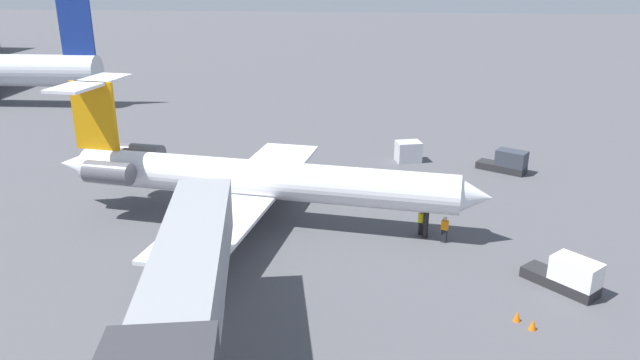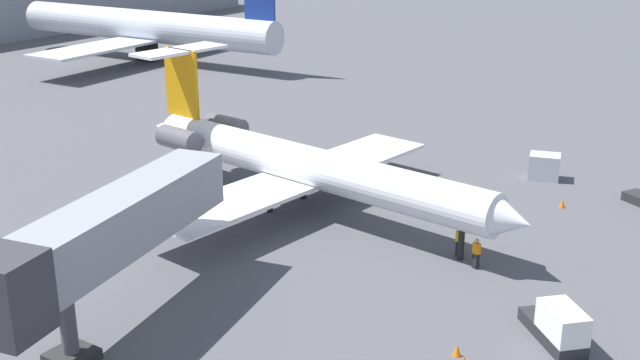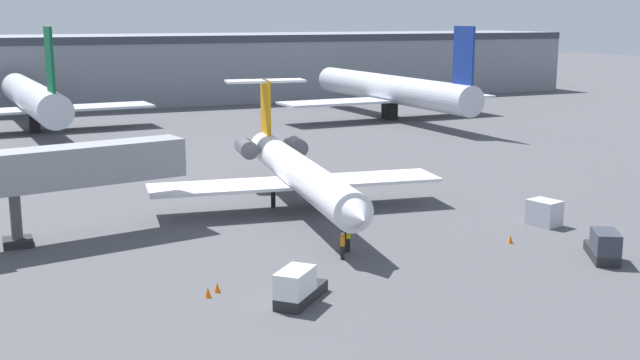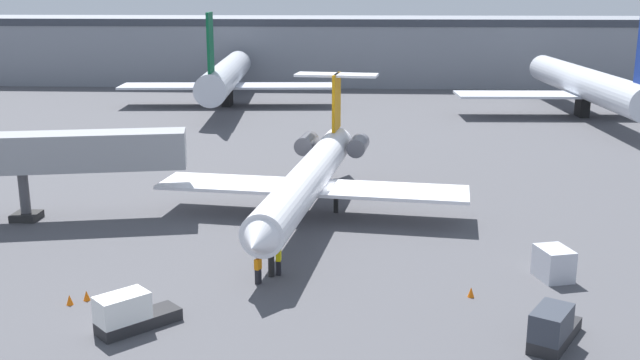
# 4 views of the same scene
# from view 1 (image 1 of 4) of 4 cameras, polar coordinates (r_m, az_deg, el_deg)

# --- Properties ---
(ground_plane) EXTENTS (400.00, 400.00, 0.10)m
(ground_plane) POSITION_cam_1_polar(r_m,az_deg,el_deg) (41.32, -6.73, -3.66)
(ground_plane) COLOR #4C4C51
(regional_jet) EXTENTS (22.49, 29.84, 9.01)m
(regional_jet) POSITION_cam_1_polar(r_m,az_deg,el_deg) (39.83, -7.03, 0.28)
(regional_jet) COLOR white
(regional_jet) RESTS_ON ground_plane
(jet_bridge) EXTENTS (16.10, 5.95, 6.43)m
(jet_bridge) POSITION_cam_1_polar(r_m,az_deg,el_deg) (23.11, -12.71, -10.65)
(jet_bridge) COLOR gray
(jet_bridge) RESTS_ON ground_plane
(ground_crew_marshaller) EXTENTS (0.29, 0.42, 1.69)m
(ground_crew_marshaller) POSITION_cam_1_polar(r_m,az_deg,el_deg) (38.74, 9.63, -3.98)
(ground_crew_marshaller) COLOR black
(ground_crew_marshaller) RESTS_ON ground_plane
(ground_crew_loader) EXTENTS (0.41, 0.47, 1.69)m
(ground_crew_loader) POSITION_cam_1_polar(r_m,az_deg,el_deg) (37.97, 11.80, -4.64)
(ground_crew_loader) COLOR black
(ground_crew_loader) RESTS_ON ground_plane
(baggage_tug_lead) EXTENTS (3.82, 3.81, 1.90)m
(baggage_tug_lead) POSITION_cam_1_polar(r_m,az_deg,el_deg) (34.52, 22.65, -8.44)
(baggage_tug_lead) COLOR #262628
(baggage_tug_lead) RESTS_ON ground_plane
(baggage_tug_trailing) EXTENTS (3.23, 4.16, 1.90)m
(baggage_tug_trailing) POSITION_cam_1_polar(r_m,az_deg,el_deg) (52.27, 17.42, 1.62)
(baggage_tug_trailing) COLOR #262628
(baggage_tug_trailing) RESTS_ON ground_plane
(cargo_container_uld) EXTENTS (2.13, 2.44, 1.79)m
(cargo_container_uld) POSITION_cam_1_polar(r_m,az_deg,el_deg) (53.19, 8.43, 2.70)
(cargo_container_uld) COLOR silver
(cargo_container_uld) RESTS_ON ground_plane
(traffic_cone_near) EXTENTS (0.36, 0.36, 0.55)m
(traffic_cone_near) POSITION_cam_1_polar(r_m,az_deg,el_deg) (30.73, 19.66, -12.87)
(traffic_cone_near) COLOR orange
(traffic_cone_near) RESTS_ON ground_plane
(traffic_cone_mid) EXTENTS (0.36, 0.36, 0.55)m
(traffic_cone_mid) POSITION_cam_1_polar(r_m,az_deg,el_deg) (31.15, 18.31, -12.23)
(traffic_cone_mid) COLOR orange
(traffic_cone_mid) RESTS_ON ground_plane
(traffic_cone_far) EXTENTS (0.36, 0.36, 0.55)m
(traffic_cone_far) POSITION_cam_1_polar(r_m,az_deg,el_deg) (48.91, 11.93, 0.20)
(traffic_cone_far) COLOR orange
(traffic_cone_far) RESTS_ON ground_plane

